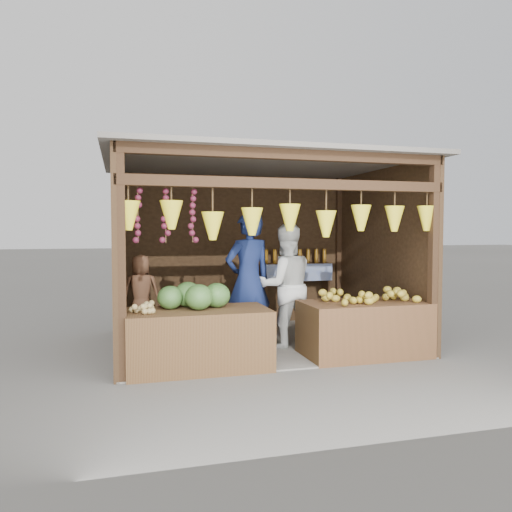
% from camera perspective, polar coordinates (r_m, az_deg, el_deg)
% --- Properties ---
extents(ground, '(80.00, 80.00, 0.00)m').
position_cam_1_polar(ground, '(7.44, 0.25, -9.90)').
color(ground, '#514F49').
rests_on(ground, ground).
extents(stall_structure, '(4.30, 3.30, 2.66)m').
position_cam_1_polar(stall_structure, '(7.21, 0.08, 3.03)').
color(stall_structure, slate).
rests_on(stall_structure, ground).
extents(back_shelf, '(1.25, 0.32, 1.32)m').
position_cam_1_polar(back_shelf, '(8.83, 4.59, -2.13)').
color(back_shelf, '#382314').
rests_on(back_shelf, ground).
extents(counter_left, '(1.69, 0.85, 0.71)m').
position_cam_1_polar(counter_left, '(6.08, -6.62, -9.42)').
color(counter_left, '#482C18').
rests_on(counter_left, ground).
extents(counter_right, '(1.62, 0.85, 0.72)m').
position_cam_1_polar(counter_right, '(6.79, 12.23, -8.13)').
color(counter_right, '#463017').
rests_on(counter_right, ground).
extents(stool, '(0.30, 0.30, 0.28)m').
position_cam_1_polar(stool, '(7.20, -12.92, -9.28)').
color(stool, black).
rests_on(stool, ground).
extents(man_standing, '(0.79, 0.63, 1.91)m').
position_cam_1_polar(man_standing, '(6.85, -0.88, -2.90)').
color(man_standing, '#14204D').
rests_on(man_standing, ground).
extents(woman_standing, '(0.85, 0.66, 1.74)m').
position_cam_1_polar(woman_standing, '(7.07, 3.39, -3.43)').
color(woman_standing, silver).
rests_on(woman_standing, ground).
extents(vendor_seated, '(0.54, 0.37, 1.04)m').
position_cam_1_polar(vendor_seated, '(7.09, -12.98, -4.05)').
color(vendor_seated, brown).
rests_on(vendor_seated, stool).
extents(melon_pile, '(1.00, 0.50, 0.32)m').
position_cam_1_polar(melon_pile, '(6.07, -6.86, -4.49)').
color(melon_pile, '#1C4412').
rests_on(melon_pile, counter_left).
extents(tanfruit_pile, '(0.34, 0.40, 0.13)m').
position_cam_1_polar(tanfruit_pile, '(5.90, -12.84, -5.68)').
color(tanfruit_pile, '#9A7947').
rests_on(tanfruit_pile, counter_left).
extents(mango_pile, '(1.40, 0.64, 0.22)m').
position_cam_1_polar(mango_pile, '(6.72, 12.60, -4.22)').
color(mango_pile, orange).
rests_on(mango_pile, counter_right).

